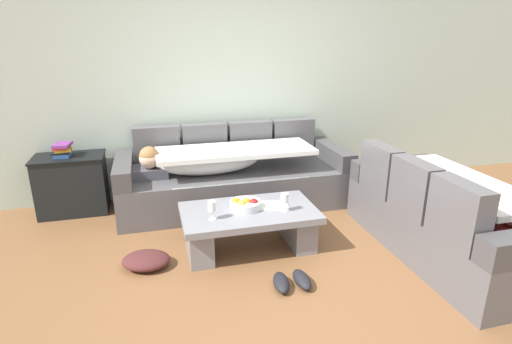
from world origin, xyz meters
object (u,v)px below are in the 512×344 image
at_px(book_stack_on_cabinet, 62,150).
at_px(wine_glass_near_left, 212,207).
at_px(couch_along_wall, 230,177).
at_px(crumpled_garment, 146,260).
at_px(side_cabinet, 72,184).
at_px(open_magazine, 273,205).
at_px(wine_glass_near_right, 285,199).
at_px(pair_of_shoes, 292,281).
at_px(fruit_bowl, 245,204).
at_px(couch_near_window, 446,218).
at_px(coffee_table, 249,224).

bearing_deg(book_stack_on_cabinet, wine_glass_near_left, -45.74).
xyz_separation_m(couch_along_wall, crumpled_garment, (-0.96, -1.14, -0.27)).
bearing_deg(crumpled_garment, side_cabinet, 118.50).
relative_size(couch_along_wall, open_magazine, 9.10).
bearing_deg(open_magazine, couch_along_wall, 113.72).
relative_size(couch_along_wall, wine_glass_near_right, 15.35).
distance_m(side_cabinet, pair_of_shoes, 2.69).
xyz_separation_m(wine_glass_near_left, side_cabinet, (-1.31, 1.39, -0.17)).
bearing_deg(fruit_bowl, wine_glass_near_left, -155.15).
distance_m(fruit_bowl, book_stack_on_cabinet, 2.11).
bearing_deg(wine_glass_near_left, open_magazine, 14.05).
distance_m(wine_glass_near_left, wine_glass_near_right, 0.64).
relative_size(open_magazine, crumpled_garment, 0.70).
distance_m(couch_near_window, wine_glass_near_left, 2.04).
relative_size(couch_along_wall, crumpled_garment, 6.37).
relative_size(couch_near_window, side_cabinet, 2.66).
distance_m(wine_glass_near_left, side_cabinet, 1.92).
xyz_separation_m(couch_along_wall, side_cabinet, (-1.70, 0.22, -0.01)).
relative_size(couch_near_window, wine_glass_near_left, 11.54).
bearing_deg(crumpled_garment, fruit_bowl, 7.85).
distance_m(wine_glass_near_left, crumpled_garment, 0.72).
bearing_deg(side_cabinet, open_magazine, -33.48).
xyz_separation_m(couch_along_wall, book_stack_on_cabinet, (-1.75, 0.22, 0.39)).
height_order(couch_near_window, coffee_table, couch_near_window).
relative_size(fruit_bowl, pair_of_shoes, 0.90).
bearing_deg(book_stack_on_cabinet, wine_glass_near_right, -34.71).
bearing_deg(pair_of_shoes, couch_along_wall, 94.37).
relative_size(coffee_table, side_cabinet, 1.67).
bearing_deg(side_cabinet, wine_glass_near_left, -46.71).
height_order(couch_along_wall, fruit_bowl, couch_along_wall).
height_order(fruit_bowl, wine_glass_near_right, wine_glass_near_right).
bearing_deg(crumpled_garment, wine_glass_near_left, -2.51).
xyz_separation_m(couch_near_window, side_cabinet, (-3.31, 1.80, -0.01)).
bearing_deg(couch_near_window, crumpled_garment, 80.52).
relative_size(wine_glass_near_left, wine_glass_near_right, 1.00).
bearing_deg(fruit_bowl, couch_along_wall, 86.11).
bearing_deg(pair_of_shoes, wine_glass_near_right, 77.77).
relative_size(fruit_bowl, crumpled_garment, 0.70).
bearing_deg(open_magazine, fruit_bowl, -167.40).
bearing_deg(pair_of_shoes, wine_glass_near_left, 133.09).
xyz_separation_m(fruit_bowl, pair_of_shoes, (0.20, -0.70, -0.38)).
height_order(coffee_table, book_stack_on_cabinet, book_stack_on_cabinet).
relative_size(coffee_table, open_magazine, 4.29).
distance_m(couch_along_wall, wine_glass_near_right, 1.20).
relative_size(wine_glass_near_left, book_stack_on_cabinet, 0.66).
relative_size(couch_near_window, book_stack_on_cabinet, 7.59).
relative_size(wine_glass_near_right, side_cabinet, 0.23).
bearing_deg(couch_near_window, open_magazine, 68.93).
relative_size(couch_near_window, wine_glass_near_right, 11.54).
bearing_deg(couch_near_window, fruit_bowl, 71.83).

